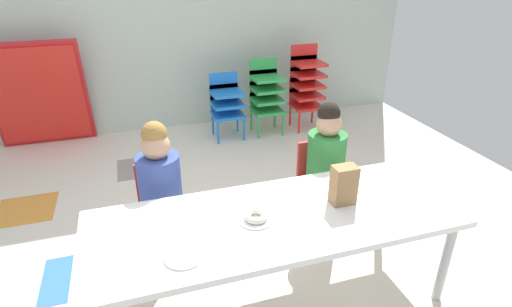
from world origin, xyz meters
name	(u,v)px	position (x,y,z in m)	size (l,w,h in m)	color
ground_plane	(220,249)	(-0.01, 0.00, -0.01)	(5.54, 4.69, 0.02)	silver
back_wall	(165,7)	(0.00, 2.34, 1.30)	(5.54, 0.10, 2.60)	#B2C1B7
craft_table	(275,223)	(0.18, -0.52, 0.51)	(1.94, 0.71, 0.56)	white
seated_child_near_camera	(159,179)	(-0.35, 0.06, 0.55)	(0.32, 0.31, 0.92)	red
seated_child_middle_seat	(326,154)	(0.76, 0.06, 0.55)	(0.32, 0.31, 0.92)	red
kid_chair_blue_stack	(226,101)	(0.50, 1.83, 0.40)	(0.32, 0.30, 0.68)	blue
kid_chair_green_stack	(266,92)	(0.94, 1.83, 0.46)	(0.32, 0.30, 0.80)	green
kid_chair_red_stack	(306,83)	(1.41, 1.83, 0.52)	(0.32, 0.30, 0.92)	red
folded_activity_table	(39,96)	(-1.32, 2.14, 0.54)	(0.90, 0.29, 1.09)	red
paper_bag_brown	(344,185)	(0.58, -0.51, 0.67)	(0.13, 0.09, 0.22)	#9E754C
paper_plate_near_edge	(256,219)	(0.08, -0.52, 0.56)	(0.18, 0.18, 0.01)	white
paper_plate_center_table	(184,257)	(-0.32, -0.69, 0.56)	(0.18, 0.18, 0.01)	white
donut_powdered_on_plate	(256,216)	(0.08, -0.52, 0.58)	(0.12, 0.12, 0.03)	white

